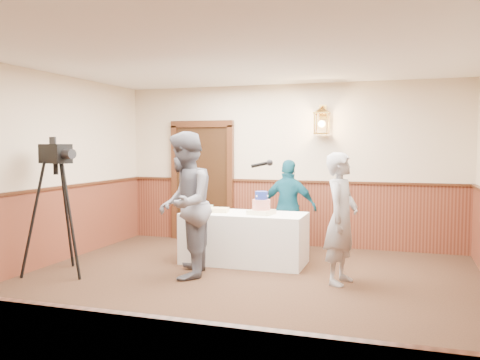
{
  "coord_description": "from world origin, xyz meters",
  "views": [
    {
      "loc": [
        1.93,
        -5.18,
        1.76
      ],
      "look_at": [
        -0.31,
        1.7,
        1.25
      ],
      "focal_mm": 38.0,
      "sensor_mm": 36.0,
      "label": 1
    }
  ],
  "objects_px": {
    "tiered_cake": "(261,205)",
    "assistant_p": "(289,207)",
    "sheet_cake_green": "(201,208)",
    "baker": "(341,218)",
    "tv_camera_rig": "(57,216)",
    "interviewer": "(184,205)",
    "sheet_cake_yellow": "(218,210)",
    "display_table": "(244,238)"
  },
  "relations": [
    {
      "from": "tiered_cake",
      "to": "interviewer",
      "type": "distance_m",
      "value": 1.22
    },
    {
      "from": "tiered_cake",
      "to": "sheet_cake_green",
      "type": "relative_size",
      "value": 1.18
    },
    {
      "from": "interviewer",
      "to": "tv_camera_rig",
      "type": "xyz_separation_m",
      "value": [
        -1.68,
        -0.43,
        -0.17
      ]
    },
    {
      "from": "interviewer",
      "to": "tv_camera_rig",
      "type": "bearing_deg",
      "value": -91.25
    },
    {
      "from": "display_table",
      "to": "tiered_cake",
      "type": "height_order",
      "value": "tiered_cake"
    },
    {
      "from": "interviewer",
      "to": "assistant_p",
      "type": "relative_size",
      "value": 1.27
    },
    {
      "from": "sheet_cake_yellow",
      "to": "tiered_cake",
      "type": "bearing_deg",
      "value": -2.8
    },
    {
      "from": "display_table",
      "to": "baker",
      "type": "xyz_separation_m",
      "value": [
        1.49,
        -0.67,
        0.45
      ]
    },
    {
      "from": "tiered_cake",
      "to": "interviewer",
      "type": "relative_size",
      "value": 0.2
    },
    {
      "from": "baker",
      "to": "display_table",
      "type": "bearing_deg",
      "value": 78.43
    },
    {
      "from": "sheet_cake_green",
      "to": "baker",
      "type": "bearing_deg",
      "value": -18.31
    },
    {
      "from": "tiered_cake",
      "to": "tv_camera_rig",
      "type": "height_order",
      "value": "tv_camera_rig"
    },
    {
      "from": "display_table",
      "to": "sheet_cake_green",
      "type": "xyz_separation_m",
      "value": [
        -0.71,
        0.06,
        0.41
      ]
    },
    {
      "from": "sheet_cake_yellow",
      "to": "assistant_p",
      "type": "relative_size",
      "value": 0.2
    },
    {
      "from": "baker",
      "to": "tv_camera_rig",
      "type": "xyz_separation_m",
      "value": [
        -3.69,
        -0.74,
        -0.04
      ]
    },
    {
      "from": "sheet_cake_green",
      "to": "interviewer",
      "type": "bearing_deg",
      "value": -79.32
    },
    {
      "from": "tiered_cake",
      "to": "assistant_p",
      "type": "distance_m",
      "value": 0.87
    },
    {
      "from": "interviewer",
      "to": "baker",
      "type": "relative_size",
      "value": 1.16
    },
    {
      "from": "tiered_cake",
      "to": "assistant_p",
      "type": "xyz_separation_m",
      "value": [
        0.23,
        0.83,
        -0.12
      ]
    },
    {
      "from": "baker",
      "to": "tv_camera_rig",
      "type": "bearing_deg",
      "value": 113.92
    },
    {
      "from": "display_table",
      "to": "sheet_cake_green",
      "type": "bearing_deg",
      "value": 175.22
    },
    {
      "from": "assistant_p",
      "to": "tv_camera_rig",
      "type": "height_order",
      "value": "tv_camera_rig"
    },
    {
      "from": "tv_camera_rig",
      "to": "assistant_p",
      "type": "bearing_deg",
      "value": 56.53
    },
    {
      "from": "interviewer",
      "to": "baker",
      "type": "distance_m",
      "value": 2.04
    },
    {
      "from": "sheet_cake_yellow",
      "to": "assistant_p",
      "type": "xyz_separation_m",
      "value": [
        0.91,
        0.79,
        -0.02
      ]
    },
    {
      "from": "baker",
      "to": "tv_camera_rig",
      "type": "relative_size",
      "value": 0.94
    },
    {
      "from": "interviewer",
      "to": "display_table",
      "type": "bearing_deg",
      "value": 136.62
    },
    {
      "from": "tiered_cake",
      "to": "sheet_cake_green",
      "type": "height_order",
      "value": "tiered_cake"
    },
    {
      "from": "sheet_cake_green",
      "to": "tv_camera_rig",
      "type": "bearing_deg",
      "value": -135.26
    },
    {
      "from": "sheet_cake_yellow",
      "to": "assistant_p",
      "type": "bearing_deg",
      "value": 41.04
    },
    {
      "from": "assistant_p",
      "to": "interviewer",
      "type": "bearing_deg",
      "value": 64.84
    },
    {
      "from": "sheet_cake_green",
      "to": "interviewer",
      "type": "height_order",
      "value": "interviewer"
    },
    {
      "from": "sheet_cake_green",
      "to": "interviewer",
      "type": "xyz_separation_m",
      "value": [
        0.2,
        -1.04,
        0.18
      ]
    },
    {
      "from": "tiered_cake",
      "to": "interviewer",
      "type": "height_order",
      "value": "interviewer"
    },
    {
      "from": "sheet_cake_yellow",
      "to": "tv_camera_rig",
      "type": "distance_m",
      "value": 2.26
    },
    {
      "from": "tiered_cake",
      "to": "sheet_cake_yellow",
      "type": "xyz_separation_m",
      "value": [
        -0.69,
        0.03,
        -0.1
      ]
    },
    {
      "from": "baker",
      "to": "assistant_p",
      "type": "bearing_deg",
      "value": 47.21
    },
    {
      "from": "sheet_cake_green",
      "to": "assistant_p",
      "type": "bearing_deg",
      "value": 29.75
    },
    {
      "from": "display_table",
      "to": "interviewer",
      "type": "relative_size",
      "value": 0.93
    },
    {
      "from": "tiered_cake",
      "to": "assistant_p",
      "type": "bearing_deg",
      "value": 74.7
    },
    {
      "from": "sheet_cake_green",
      "to": "sheet_cake_yellow",
      "type": "bearing_deg",
      "value": -16.93
    },
    {
      "from": "sheet_cake_green",
      "to": "baker",
      "type": "xyz_separation_m",
      "value": [
        2.21,
        -0.73,
        0.04
      ]
    }
  ]
}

